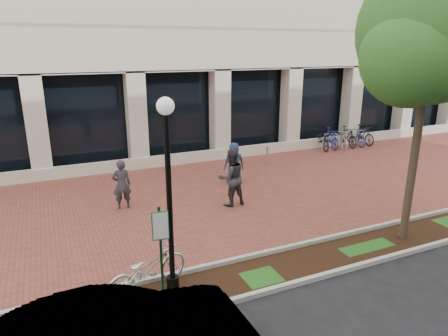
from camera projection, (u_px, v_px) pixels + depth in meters
name	position (u px, v px, depth m)	size (l,w,h in m)	color
ground	(224.00, 195.00, 14.66)	(120.00, 120.00, 0.00)	black
brick_plaza	(224.00, 194.00, 14.66)	(40.00, 9.00, 0.01)	brown
planting_strip	(309.00, 262.00, 10.08)	(40.00, 1.50, 0.01)	black
curb_plaza_side	(292.00, 247.00, 10.72)	(40.00, 0.12, 0.12)	#A7A79E
curb_street_side	(328.00, 274.00, 9.41)	(40.00, 0.12, 0.12)	#A7A79E
parking_sign	(161.00, 243.00, 8.02)	(0.34, 0.07, 2.21)	#163C1F
lamppost	(169.00, 187.00, 8.26)	(0.36, 0.36, 4.28)	black
street_tree	(432.00, 40.00, 9.85)	(4.36, 3.63, 7.42)	#4E3F2C
locked_bicycle	(147.00, 269.00, 8.74)	(0.70, 2.02, 1.06)	silver
pedestrian_left	(122.00, 185.00, 13.18)	(0.62, 0.40, 1.69)	#2C2C31
pedestrian_mid	(231.00, 178.00, 13.42)	(0.96, 0.75, 1.97)	#2A292E
pedestrian_right	(234.00, 163.00, 15.64)	(0.81, 0.53, 1.66)	#1C2D47
bollard	(267.00, 155.00, 18.09)	(0.12, 0.12, 0.96)	#BBBBC0
bike_rack_cluster	(342.00, 137.00, 21.57)	(3.56, 1.96, 1.08)	black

